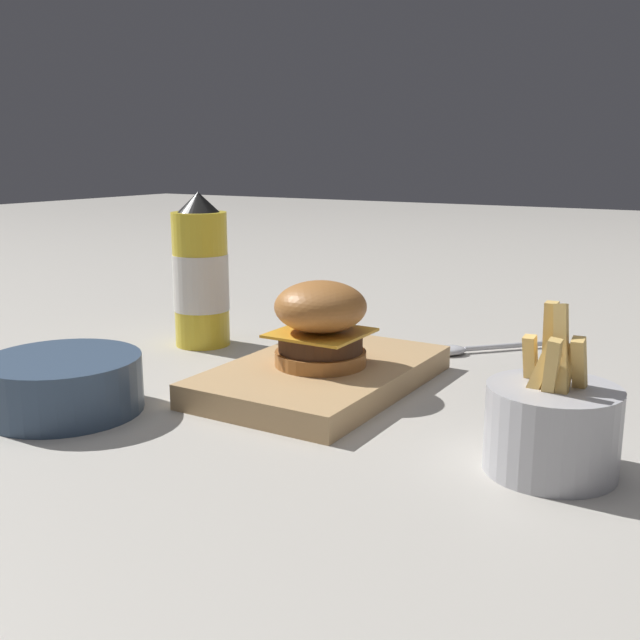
{
  "coord_description": "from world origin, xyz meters",
  "views": [
    {
      "loc": [
        -0.73,
        -0.41,
        0.26
      ],
      "look_at": [
        -0.03,
        0.0,
        0.08
      ],
      "focal_mm": 42.0,
      "sensor_mm": 36.0,
      "label": 1
    }
  ],
  "objects_px": {
    "side_bowl": "(63,383)",
    "serving_board": "(320,375)",
    "burger": "(320,323)",
    "spoon": "(468,349)",
    "ketchup_bottle": "(201,276)",
    "fries_basket": "(552,426)"
  },
  "relations": [
    {
      "from": "ketchup_bottle",
      "to": "fries_basket",
      "type": "distance_m",
      "value": 0.55
    },
    {
      "from": "serving_board",
      "to": "spoon",
      "type": "distance_m",
      "value": 0.24
    },
    {
      "from": "serving_board",
      "to": "spoon",
      "type": "height_order",
      "value": "serving_board"
    },
    {
      "from": "serving_board",
      "to": "fries_basket",
      "type": "distance_m",
      "value": 0.3
    },
    {
      "from": "serving_board",
      "to": "ketchup_bottle",
      "type": "bearing_deg",
      "value": 71.11
    },
    {
      "from": "fries_basket",
      "to": "side_bowl",
      "type": "distance_m",
      "value": 0.48
    },
    {
      "from": "serving_board",
      "to": "ketchup_bottle",
      "type": "relative_size",
      "value": 1.42
    },
    {
      "from": "burger",
      "to": "fries_basket",
      "type": "height_order",
      "value": "fries_basket"
    },
    {
      "from": "burger",
      "to": "fries_basket",
      "type": "distance_m",
      "value": 0.3
    },
    {
      "from": "side_bowl",
      "to": "serving_board",
      "type": "bearing_deg",
      "value": -41.41
    },
    {
      "from": "fries_basket",
      "to": "spoon",
      "type": "distance_m",
      "value": 0.38
    },
    {
      "from": "fries_basket",
      "to": "serving_board",
      "type": "bearing_deg",
      "value": 70.66
    },
    {
      "from": "serving_board",
      "to": "burger",
      "type": "height_order",
      "value": "burger"
    },
    {
      "from": "serving_board",
      "to": "side_bowl",
      "type": "bearing_deg",
      "value": 138.59
    },
    {
      "from": "burger",
      "to": "side_bowl",
      "type": "height_order",
      "value": "burger"
    },
    {
      "from": "fries_basket",
      "to": "spoon",
      "type": "xyz_separation_m",
      "value": [
        0.32,
        0.19,
        -0.03
      ]
    },
    {
      "from": "burger",
      "to": "spoon",
      "type": "height_order",
      "value": "burger"
    },
    {
      "from": "spoon",
      "to": "ketchup_bottle",
      "type": "bearing_deg",
      "value": -22.95
    },
    {
      "from": "side_bowl",
      "to": "fries_basket",
      "type": "bearing_deg",
      "value": -77.03
    },
    {
      "from": "burger",
      "to": "side_bowl",
      "type": "bearing_deg",
      "value": 137.58
    },
    {
      "from": "fries_basket",
      "to": "burger",
      "type": "bearing_deg",
      "value": 71.33
    },
    {
      "from": "serving_board",
      "to": "fries_basket",
      "type": "height_order",
      "value": "fries_basket"
    }
  ]
}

